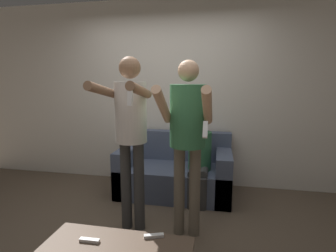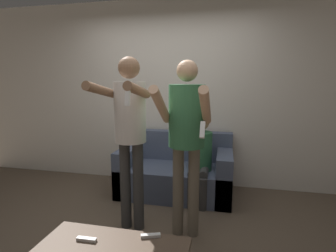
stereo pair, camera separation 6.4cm
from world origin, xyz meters
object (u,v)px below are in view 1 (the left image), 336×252
Objects in this scene: person_standing_left at (131,125)px; remote_mid at (90,240)px; person_standing_right at (187,129)px; remote_far at (154,236)px; couch at (175,173)px; person_seated at (199,154)px.

person_standing_left reaches higher than remote_mid.
person_standing_right is 11.30× the size of remote_far.
couch is 1.31m from person_standing_right.
person_seated is (0.06, 0.82, -0.48)m from person_standing_right.
person_seated is at bearing -25.64° from couch.
couch reaches higher than remote_mid.
person_standing_left is 1.15m from person_seated.
remote_far is at bearing -85.93° from couch.
person_standing_left is at bearing 86.57° from remote_mid.
person_seated is at bearing 52.82° from person_standing_left.
remote_far is at bearing 17.99° from remote_mid.
remote_mid is (-0.33, -1.81, 0.10)m from couch.
person_standing_right reaches higher than couch.
person_seated is (0.63, 0.83, -0.50)m from person_standing_left.
couch is 1.32m from person_standing_left.
person_standing_right is (0.57, 0.00, -0.02)m from person_standing_left.
couch is 0.85× the size of person_standing_left.
person_standing_right is at bearing 53.20° from remote_mid.
remote_mid is at bearing -162.01° from remote_far.
couch is 1.67m from remote_far.
couch is 0.87× the size of person_standing_right.
person_standing_left reaches higher than person_standing_right.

